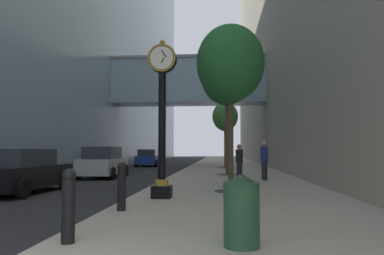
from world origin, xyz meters
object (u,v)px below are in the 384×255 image
at_px(car_blue_far, 149,158).
at_px(street_clock, 162,110).
at_px(bollard_second, 122,185).
at_px(street_tree_mid_far, 225,117).
at_px(car_silver_near, 103,163).
at_px(car_black_mid, 21,172).
at_px(street_tree_near, 230,64).
at_px(pedestrian_walking, 239,161).
at_px(pedestrian_by_clock, 264,159).
at_px(street_tree_mid_near, 227,76).
at_px(bollard_nearest, 68,204).
at_px(trash_bin, 242,209).

bearing_deg(car_blue_far, street_clock, -77.96).
height_order(bollard_second, street_tree_mid_far, street_tree_mid_far).
relative_size(car_silver_near, car_black_mid, 0.94).
distance_m(street_tree_near, car_silver_near, 10.58).
height_order(pedestrian_walking, pedestrian_by_clock, pedestrian_by_clock).
height_order(street_tree_near, car_silver_near, street_tree_near).
bearing_deg(street_tree_mid_far, street_tree_mid_near, -90.00).
distance_m(street_clock, pedestrian_walking, 7.40).
bearing_deg(pedestrian_by_clock, street_tree_near, -109.22).
bearing_deg(street_tree_near, bollard_nearest, -110.34).
bearing_deg(street_tree_mid_far, car_black_mid, -114.40).
distance_m(bollard_nearest, street_tree_mid_near, 16.20).
height_order(pedestrian_walking, car_black_mid, pedestrian_walking).
relative_size(street_clock, car_blue_far, 1.08).
bearing_deg(street_clock, street_tree_near, 41.39).
height_order(bollard_nearest, trash_bin, bollard_nearest).
distance_m(bollard_nearest, car_blue_far, 28.76).
bearing_deg(pedestrian_walking, bollard_nearest, -104.66).
bearing_deg(trash_bin, bollard_nearest, 179.89).
relative_size(street_tree_mid_far, car_blue_far, 1.19).
bearing_deg(street_tree_near, car_black_mid, 179.32).
bearing_deg(street_tree_mid_near, street_tree_mid_far, 90.00).
relative_size(street_clock, pedestrian_walking, 2.83).
distance_m(pedestrian_walking, car_black_mid, 9.26).
relative_size(bollard_nearest, pedestrian_by_clock, 0.62).
xyz_separation_m(bollard_nearest, bollard_second, (0.00, 2.97, 0.00)).
distance_m(bollard_nearest, pedestrian_walking, 12.39).
xyz_separation_m(street_tree_near, street_tree_mid_near, (-0.00, 8.16, 1.22)).
distance_m(trash_bin, pedestrian_walking, 12.00).
bearing_deg(pedestrian_by_clock, street_clock, -119.50).
height_order(bollard_nearest, car_blue_far, car_blue_far).
bearing_deg(car_blue_far, bollard_nearest, -81.24).
distance_m(street_clock, car_silver_near, 10.41).
bearing_deg(pedestrian_by_clock, bollard_nearest, -109.89).
relative_size(bollard_nearest, trash_bin, 1.06).
height_order(street_tree_mid_near, street_tree_mid_far, street_tree_mid_near).
height_order(street_tree_near, pedestrian_by_clock, street_tree_near).
height_order(bollard_nearest, car_black_mid, car_black_mid).
relative_size(street_tree_near, trash_bin, 5.39).
xyz_separation_m(bollard_nearest, car_blue_far, (-4.38, 28.43, 0.04)).
distance_m(street_tree_mid_near, pedestrian_walking, 5.69).
bearing_deg(car_blue_far, bollard_second, -80.24).
distance_m(street_tree_mid_far, car_black_mid, 18.13).
bearing_deg(street_tree_mid_far, car_silver_near, -126.76).
distance_m(car_black_mid, car_blue_far, 21.30).
relative_size(trash_bin, pedestrian_walking, 0.64).
distance_m(street_tree_near, street_tree_mid_far, 16.33).
xyz_separation_m(pedestrian_walking, pedestrian_by_clock, (1.13, -0.20, 0.09)).
distance_m(street_tree_mid_far, pedestrian_walking, 11.81).
distance_m(trash_bin, car_silver_near, 15.84).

